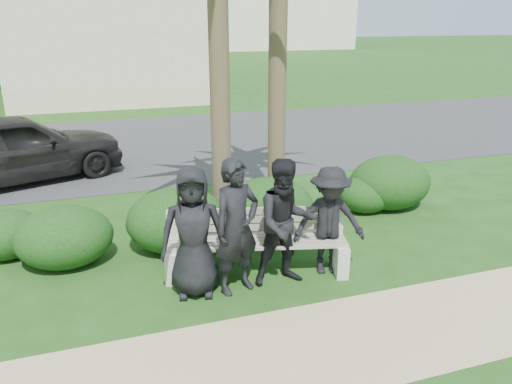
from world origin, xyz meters
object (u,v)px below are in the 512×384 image
man_b (237,227)px  man_c (286,223)px  man_a (193,233)px  car_a (16,148)px  park_bench (256,247)px  man_d (329,221)px

man_b → man_c: 0.66m
man_a → car_a: (-2.65, 5.78, -0.10)m
man_a → car_a: size_ratio=0.39×
man_c → man_b: bearing=-177.6°
park_bench → man_c: man_c is taller
park_bench → man_c: 0.66m
car_a → park_bench: bearing=-166.1°
park_bench → man_c: (0.29, -0.37, 0.47)m
man_c → car_a: man_c is taller
man_a → man_c: size_ratio=0.99×
man_c → car_a: bearing=126.0°
man_d → park_bench: bearing=176.3°
man_c → man_d: bearing=10.1°
park_bench → car_a: bearing=137.2°
man_a → park_bench: bearing=27.7°
man_a → man_d: (1.87, -0.02, -0.08)m
park_bench → man_c: size_ratio=1.52×
man_b → park_bench: bearing=25.8°
man_c → park_bench: bearing=130.8°
man_a → man_d: man_a is taller
man_c → car_a: size_ratio=0.39×
man_c → man_d: 0.68m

